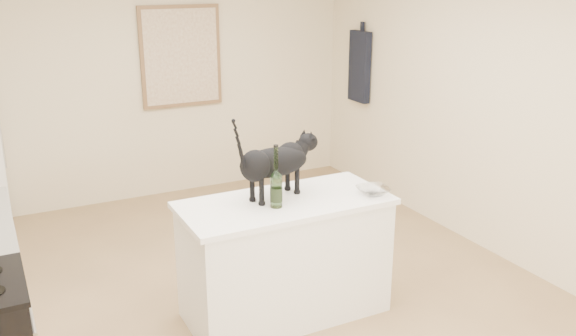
{
  "coord_description": "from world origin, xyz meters",
  "views": [
    {
      "loc": [
        -1.72,
        -3.81,
        2.45
      ],
      "look_at": [
        0.15,
        -0.15,
        1.12
      ],
      "focal_mm": 38.14,
      "sensor_mm": 36.0,
      "label": 1
    }
  ],
  "objects": [
    {
      "name": "wine_bottle",
      "position": [
        -0.01,
        -0.28,
        1.1
      ],
      "size": [
        0.1,
        0.1,
        0.39
      ],
      "primitive_type": "cylinder",
      "rotation": [
        0.0,
        0.0,
        0.17
      ],
      "color": "#285421",
      "rests_on": "island_top"
    },
    {
      "name": "wall_back",
      "position": [
        0.0,
        2.75,
        1.3
      ],
      "size": [
        4.5,
        0.0,
        4.5
      ],
      "primitive_type": "plane",
      "rotation": [
        1.57,
        0.0,
        0.0
      ],
      "color": "beige",
      "rests_on": "ground"
    },
    {
      "name": "glass_bowl",
      "position": [
        0.72,
        -0.38,
        0.93
      ],
      "size": [
        0.25,
        0.25,
        0.06
      ],
      "primitive_type": "imported",
      "rotation": [
        0.0,
        0.0,
        -0.1
      ],
      "color": "silver",
      "rests_on": "island_top"
    },
    {
      "name": "black_cat",
      "position": [
        0.06,
        -0.11,
        1.14
      ],
      "size": [
        0.71,
        0.38,
        0.47
      ],
      "primitive_type": null,
      "rotation": [
        0.0,
        0.0,
        0.28
      ],
      "color": "black",
      "rests_on": "island_top"
    },
    {
      "name": "wall_right",
      "position": [
        2.25,
        0.0,
        1.3
      ],
      "size": [
        0.0,
        5.5,
        5.5
      ],
      "primitive_type": "plane",
      "rotation": [
        1.57,
        0.0,
        -1.57
      ],
      "color": "beige",
      "rests_on": "ground"
    },
    {
      "name": "artwork_frame",
      "position": [
        0.3,
        2.72,
        1.55
      ],
      "size": [
        0.9,
        0.03,
        1.1
      ],
      "primitive_type": "cube",
      "color": "brown",
      "rests_on": "wall_back"
    },
    {
      "name": "island_base",
      "position": [
        0.1,
        -0.2,
        0.43
      ],
      "size": [
        1.44,
        0.67,
        0.86
      ],
      "primitive_type": "cube",
      "color": "white",
      "rests_on": "floor"
    },
    {
      "name": "hanging_garment",
      "position": [
        2.19,
        2.05,
        1.4
      ],
      "size": [
        0.08,
        0.34,
        0.8
      ],
      "primitive_type": "cube",
      "color": "black",
      "rests_on": "wall_right"
    },
    {
      "name": "floor",
      "position": [
        0.0,
        0.0,
        0.0
      ],
      "size": [
        5.5,
        5.5,
        0.0
      ],
      "primitive_type": "plane",
      "color": "#9E7E54",
      "rests_on": "ground"
    },
    {
      "name": "artwork_canvas",
      "position": [
        0.3,
        2.7,
        1.55
      ],
      "size": [
        0.82,
        0.0,
        1.02
      ],
      "primitive_type": "cube",
      "color": "beige",
      "rests_on": "wall_back"
    },
    {
      "name": "island_top",
      "position": [
        0.1,
        -0.2,
        0.88
      ],
      "size": [
        1.5,
        0.7,
        0.04
      ],
      "primitive_type": "cube",
      "color": "white",
      "rests_on": "island_base"
    }
  ]
}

